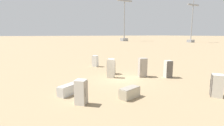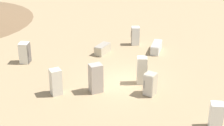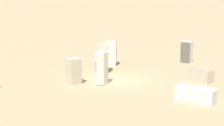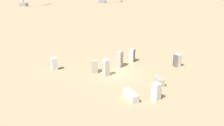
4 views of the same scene
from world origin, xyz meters
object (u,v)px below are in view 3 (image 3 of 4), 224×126
Objects in this scene: discarded_fridge_1 at (195,94)px; discarded_fridge_4 at (200,75)px; discarded_fridge_6 at (111,53)px; discarded_fridge_8 at (101,68)px; discarded_fridge_3 at (187,52)px; discarded_fridge_7 at (73,71)px; discarded_fridge_2 at (102,58)px.

discarded_fridge_4 is (3.37, -2.78, -0.00)m from discarded_fridge_1.
discarded_fridge_1 is 10.06m from discarded_fridge_6.
discarded_fridge_3 is at bearing -110.86° from discarded_fridge_8.
discarded_fridge_7 is 1.64m from discarded_fridge_8.
discarded_fridge_7 is at bearing -30.49° from discarded_fridge_2.
discarded_fridge_6 is (6.68, 2.84, 0.50)m from discarded_fridge_4.
discarded_fridge_8 is at bearing -42.45° from discarded_fridge_7.
discarded_fridge_8 is (1.63, 5.63, 0.59)m from discarded_fridge_4.
discarded_fridge_2 is 3.27m from discarded_fridge_8.
discarded_fridge_1 and discarded_fridge_4 have the same top height.
discarded_fridge_6 is at bearing 38.36° from discarded_fridge_3.
discarded_fridge_2 is 3.50m from discarded_fridge_7.
discarded_fridge_6 reaches higher than discarded_fridge_3.
discarded_fridge_7 is (-2.21, 2.70, -0.23)m from discarded_fridge_2.
discarded_fridge_2 is 1.21× the size of discarded_fridge_3.
discarded_fridge_6 is (2.04, -1.51, -0.10)m from discarded_fridge_2.
discarded_fridge_7 is at bearing -26.79° from discarded_fridge_6.
discarded_fridge_6 is 1.18× the size of discarded_fridge_7.
discarded_fridge_4 is at bearing -151.22° from discarded_fridge_8.
discarded_fridge_4 is 1.13× the size of discarded_fridge_7.
discarded_fridge_3 reaches higher than discarded_fridge_4.
discarded_fridge_6 is 5.77m from discarded_fridge_8.
discarded_fridge_2 is at bearing -68.15° from discarded_fridge_8.
discarded_fridge_2 is 1.16× the size of discarded_fridge_4.
discarded_fridge_3 is 0.84× the size of discarded_fridge_8.
discarded_fridge_4 is 5.89m from discarded_fridge_8.
discarded_fridge_3 is at bearing 3.73° from discarded_fridge_7.
discarded_fridge_8 is at bearing -10.98° from discarded_fridge_6.
discarded_fridge_4 is at bearing 63.45° from discarded_fridge_2.
discarded_fridge_1 is 1.25× the size of discarded_fridge_3.
discarded_fridge_7 is (-2.98, 9.83, -0.06)m from discarded_fridge_3.
discarded_fridge_1 is 1.05× the size of discarded_fridge_8.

